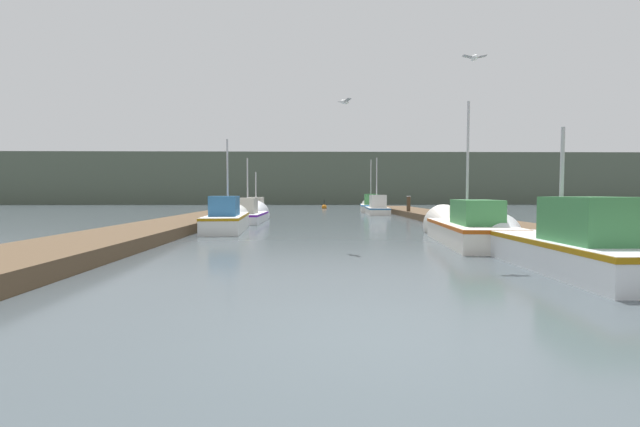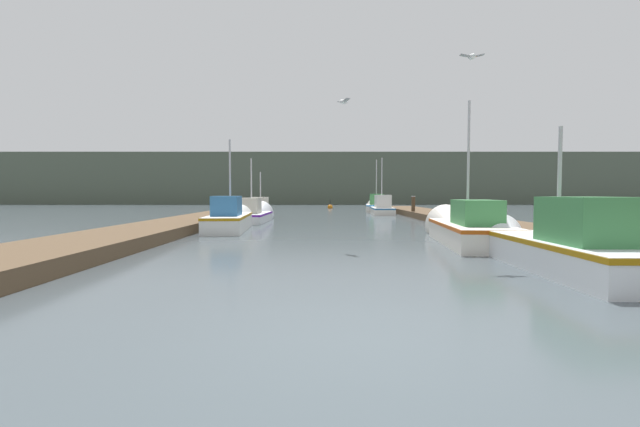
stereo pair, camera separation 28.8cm
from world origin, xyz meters
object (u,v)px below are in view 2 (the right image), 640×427
fishing_boat_4 (259,211)px  seagull_lead (470,57)px  fishing_boat_3 (252,214)px  mooring_piling_0 (252,206)px  fishing_boat_2 (229,218)px  fishing_boat_1 (462,228)px  fishing_boat_6 (375,206)px  fishing_boat_0 (551,245)px  channel_buoy (329,207)px  mooring_piling_1 (412,207)px  fishing_boat_5 (380,208)px  seagull_1 (342,102)px

fishing_boat_4 → seagull_lead: size_ratio=9.71×
fishing_boat_3 → mooring_piling_0: bearing=99.8°
fishing_boat_2 → fishing_boat_4: bearing=86.6°
fishing_boat_1 → fishing_boat_6: 23.12m
fishing_boat_6 → mooring_piling_0: bearing=-139.2°
fishing_boat_0 → fishing_boat_4: (-8.99, 20.02, -0.10)m
mooring_piling_0 → seagull_lead: 22.34m
channel_buoy → fishing_boat_2: bearing=-100.9°
fishing_boat_3 → mooring_piling_1: size_ratio=4.17×
fishing_boat_5 → seagull_lead: bearing=-90.2°
fishing_boat_6 → fishing_boat_1: bearing=-84.7°
fishing_boat_4 → mooring_piling_1: bearing=-11.2°
fishing_boat_4 → seagull_1: 17.64m
fishing_boat_0 → fishing_boat_5: fishing_boat_5 is taller
fishing_boat_2 → fishing_boat_5: 16.55m
fishing_boat_0 → fishing_boat_4: fishing_boat_4 is taller
fishing_boat_4 → channel_buoy: fishing_boat_4 is taller
fishing_boat_0 → seagull_lead: seagull_lead is taller
fishing_boat_4 → mooring_piling_0: bearing=113.1°
fishing_boat_1 → fishing_boat_5: 18.82m
mooring_piling_0 → mooring_piling_1: (10.87, -2.26, 0.06)m
fishing_boat_3 → fishing_boat_6: size_ratio=1.10×
fishing_boat_4 → fishing_boat_6: (8.92, 8.07, 0.08)m
fishing_boat_1 → fishing_boat_5: (0.00, 18.82, 0.01)m
fishing_boat_0 → fishing_boat_3: 17.66m
fishing_boat_3 → mooring_piling_1: 10.62m
mooring_piling_0 → seagull_1: size_ratio=2.40×
fishing_boat_4 → seagull_1: (4.71, -16.56, 3.84)m
fishing_boat_3 → mooring_piling_0: fishing_boat_3 is taller
mooring_piling_0 → channel_buoy: mooring_piling_0 is taller
fishing_boat_1 → mooring_piling_0: bearing=125.6°
fishing_boat_0 → seagull_1: bearing=141.5°
fishing_boat_2 → fishing_boat_5: fishing_boat_5 is taller
fishing_boat_1 → channel_buoy: bearing=102.4°
fishing_boat_0 → fishing_boat_4: size_ratio=1.08×
mooring_piling_1 → seagull_1: 16.88m
fishing_boat_4 → fishing_boat_5: 9.54m
mooring_piling_0 → seagull_lead: size_ratio=2.37×
seagull_lead → fishing_boat_5: bearing=-92.8°
fishing_boat_2 → fishing_boat_3: fishing_boat_2 is taller
fishing_boat_2 → channel_buoy: fishing_boat_2 is taller
fishing_boat_6 → fishing_boat_0: bearing=-84.2°
fishing_boat_0 → fishing_boat_2: 13.12m
fishing_boat_5 → mooring_piling_1: (1.40, -4.74, 0.25)m
channel_buoy → seagull_1: bearing=-90.7°
fishing_boat_2 → fishing_boat_1: bearing=-32.6°
seagull_lead → fishing_boat_2: bearing=-49.5°
fishing_boat_4 → mooring_piling_0: size_ratio=4.10×
fishing_boat_3 → seagull_1: (4.49, -11.87, 3.86)m
channel_buoy → seagull_1: (-0.38, -32.02, 4.08)m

